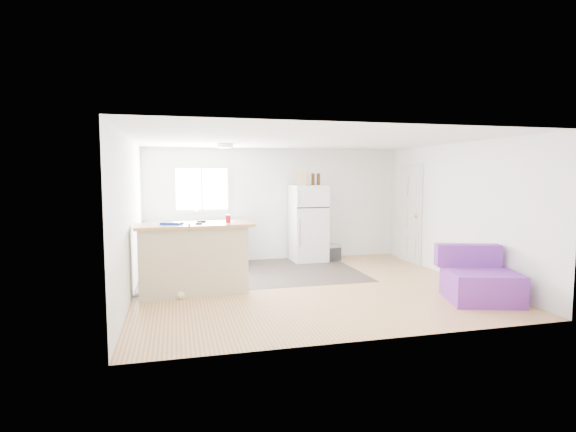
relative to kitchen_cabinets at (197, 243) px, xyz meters
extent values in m
cube|color=#A26C44|center=(1.67, -2.18, -0.47)|extent=(5.50, 5.00, 0.01)
cube|color=white|center=(1.67, -2.18, 1.94)|extent=(5.50, 5.00, 0.01)
cube|color=white|center=(1.67, 0.32, 0.74)|extent=(5.50, 0.01, 2.40)
cube|color=white|center=(1.67, -4.68, 0.74)|extent=(5.50, 0.01, 2.40)
cube|color=white|center=(-1.08, -2.18, 0.74)|extent=(0.01, 5.00, 2.40)
cube|color=white|center=(4.42, -2.18, 0.74)|extent=(0.01, 5.00, 2.40)
cube|color=#332C26|center=(0.95, -0.93, -0.46)|extent=(4.05, 2.50, 0.00)
cube|color=white|center=(0.12, 0.31, 1.09)|extent=(1.18, 0.04, 0.98)
cube|color=white|center=(0.12, 0.29, 1.09)|extent=(1.05, 0.01, 0.85)
cube|color=white|center=(0.12, 0.28, 1.09)|extent=(0.03, 0.02, 0.85)
cube|color=white|center=(4.39, -0.63, 0.55)|extent=(0.05, 0.82, 2.03)
cube|color=white|center=(4.40, -0.63, 0.56)|extent=(0.03, 0.92, 2.10)
sphere|color=gold|center=(4.35, -0.95, 0.54)|extent=(0.07, 0.07, 0.07)
cylinder|color=white|center=(0.47, -0.98, 1.90)|extent=(0.30, 0.30, 0.07)
cube|color=white|center=(0.00, 0.00, -0.03)|extent=(2.02, 0.76, 0.87)
cube|color=slate|center=(0.00, 0.00, 0.43)|extent=(2.08, 0.81, 0.04)
cube|color=silver|center=(0.00, -0.03, 0.43)|extent=(0.58, 0.46, 0.06)
cube|color=#C1B38B|center=(-0.17, -2.17, 0.06)|extent=(1.65, 0.67, 1.05)
cube|color=tan|center=(-0.14, -2.17, 0.61)|extent=(1.81, 0.78, 0.05)
cube|color=white|center=(2.33, -0.04, 0.35)|extent=(0.74, 0.69, 1.62)
cube|color=black|center=(2.33, -0.38, 0.71)|extent=(0.72, 0.03, 0.02)
cube|color=silver|center=(2.05, -0.38, 0.92)|extent=(0.03, 0.02, 0.29)
cube|color=silver|center=(2.05, -0.38, 0.20)|extent=(0.03, 0.02, 0.57)
cube|color=#29292B|center=(2.79, -0.10, -0.32)|extent=(0.48, 0.37, 0.29)
cube|color=gray|center=(2.79, -0.10, -0.15)|extent=(0.50, 0.39, 0.06)
cube|color=#732F9B|center=(3.89, -3.63, -0.24)|extent=(1.18, 1.14, 0.45)
cube|color=#732F9B|center=(3.89, -3.29, 0.16)|extent=(0.98, 0.50, 0.34)
cube|color=white|center=(0.55, -2.22, -0.32)|extent=(0.18, 0.16, 0.28)
cylinder|color=#1953B1|center=(0.55, -2.22, -0.15)|extent=(0.07, 0.07, 0.05)
cylinder|color=green|center=(-0.26, -2.34, 0.12)|extent=(0.11, 0.30, 1.10)
sphere|color=beige|center=(-0.37, -2.45, -0.41)|extent=(0.13, 0.13, 0.13)
cylinder|color=red|center=(0.38, -2.13, 0.69)|extent=(0.10, 0.10, 0.12)
cube|color=#1434C0|center=(-0.47, -2.19, 0.65)|extent=(0.36, 0.31, 0.04)
cube|color=black|center=(-0.03, -2.03, 0.65)|extent=(0.15, 0.09, 0.03)
cube|color=black|center=(-0.08, -2.30, 0.64)|extent=(0.10, 0.04, 0.03)
cube|color=tan|center=(2.17, -0.12, 1.31)|extent=(0.22, 0.17, 0.30)
cylinder|color=#3B220A|center=(2.41, -0.10, 1.29)|extent=(0.08, 0.08, 0.25)
cylinder|color=#3B220A|center=(2.54, -0.07, 1.29)|extent=(0.08, 0.08, 0.25)
camera|label=1|loc=(-0.41, -9.17, 1.38)|focal=28.00mm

